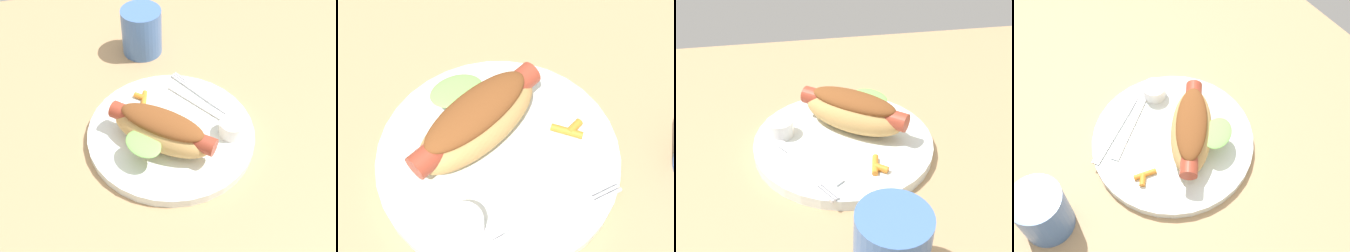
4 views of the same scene
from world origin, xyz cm
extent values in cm
cube|color=tan|center=(0.00, 0.00, -0.90)|extent=(120.00, 90.00, 1.80)
cylinder|color=white|center=(-3.03, 1.97, 0.80)|extent=(26.58, 26.58, 1.60)
ellipsoid|color=tan|center=(-1.11, 4.31, 4.31)|extent=(16.52, 15.21, 5.42)
cylinder|color=#A33D28|center=(-1.11, 4.31, 5.26)|extent=(14.99, 13.00, 2.73)
ellipsoid|color=brown|center=(-1.11, 4.31, 6.49)|extent=(13.62, 12.43, 2.43)
ellipsoid|color=#7FC65B|center=(2.13, 6.91, 5.39)|extent=(6.88, 7.42, 0.68)
cylinder|color=white|center=(-12.18, 4.53, 2.85)|extent=(4.01, 4.01, 2.50)
cube|color=silver|center=(-11.05, -2.91, 1.80)|extent=(7.28, 10.99, 0.40)
cube|color=silver|center=(-7.48, -9.70, 1.80)|extent=(1.91, 2.90, 0.40)
cube|color=silver|center=(-7.10, -9.46, 1.80)|extent=(1.91, 2.90, 0.40)
cube|color=silver|center=(-6.71, -9.23, 1.80)|extent=(1.91, 2.90, 0.40)
cube|color=silver|center=(-9.51, -1.98, 1.78)|extent=(9.82, 12.77, 0.36)
cylinder|color=orange|center=(-0.08, -5.44, 2.02)|extent=(1.75, 3.73, 0.85)
cylinder|color=orange|center=(0.60, -6.27, 2.07)|extent=(2.12, 1.94, 0.94)
cylinder|color=#4770B2|center=(-2.38, -21.10, 4.52)|extent=(7.59, 7.59, 9.04)
camera|label=1|loc=(7.04, 46.82, 53.59)|focal=46.62mm
camera|label=2|loc=(-28.63, -0.79, 44.75)|focal=49.28mm
camera|label=3|loc=(-11.65, -45.73, 36.75)|focal=42.85mm
camera|label=4|loc=(28.99, -19.20, 64.35)|focal=47.71mm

